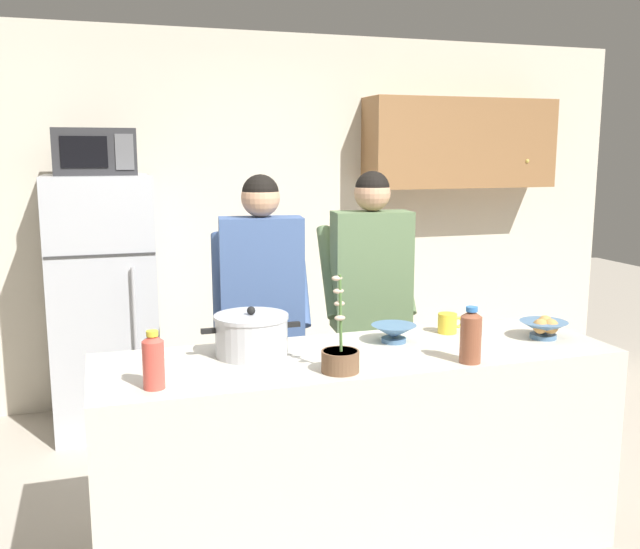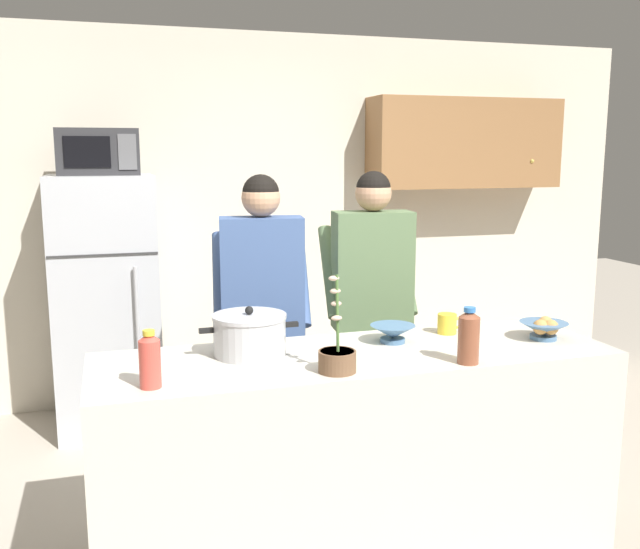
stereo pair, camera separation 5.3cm
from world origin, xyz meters
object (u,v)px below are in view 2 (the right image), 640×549
object	(u,v)px
empty_bowl	(393,332)
bottle_near_edge	(150,360)
bottle_mid_counter	(469,336)
person_by_sink	(372,286)
coffee_mug	(448,324)
refrigerator	(106,303)
microwave	(98,152)
person_near_pot	(262,296)
potted_orchid	(337,357)
cooking_pot	(250,334)
bread_bowl	(544,329)

from	to	relation	value
empty_bowl	bottle_near_edge	xyz separation A→B (m)	(-1.09, -0.31, 0.06)
bottle_near_edge	bottle_mid_counter	size ratio (longest dim) A/B	0.93
person_by_sink	coffee_mug	bearing A→B (deg)	-75.69
refrigerator	microwave	world-z (taller)	microwave
microwave	person_near_pot	xyz separation A→B (m)	(0.78, -1.10, -0.73)
bottle_near_edge	potted_orchid	size ratio (longest dim) A/B	0.56
person_near_pot	empty_bowl	distance (m)	0.78
person_near_pot	potted_orchid	world-z (taller)	person_near_pot
cooking_pot	bottle_mid_counter	distance (m)	0.91
microwave	potted_orchid	bearing A→B (deg)	-67.01
bread_bowl	potted_orchid	size ratio (longest dim) A/B	0.57
cooking_pot	coffee_mug	size ratio (longest dim) A/B	3.25
cooking_pot	bread_bowl	distance (m)	1.35
person_near_pot	potted_orchid	size ratio (longest dim) A/B	4.30
person_by_sink	bottle_mid_counter	world-z (taller)	person_by_sink
bread_bowl	microwave	bearing A→B (deg)	135.96
bottle_mid_counter	potted_orchid	xyz separation A→B (m)	(-0.55, 0.05, -0.05)
bread_bowl	empty_bowl	world-z (taller)	bread_bowl
person_by_sink	bread_bowl	xyz separation A→B (m)	(0.53, -0.83, -0.08)
microwave	person_near_pot	bearing A→B (deg)	-54.76
bread_bowl	bottle_near_edge	size ratio (longest dim) A/B	1.01
potted_orchid	empty_bowl	bearing A→B (deg)	41.60
refrigerator	bottle_near_edge	distance (m)	2.07
bottle_near_edge	empty_bowl	bearing A→B (deg)	15.97
bread_bowl	cooking_pot	bearing A→B (deg)	173.61
bottle_mid_counter	person_near_pot	bearing A→B (deg)	122.68
bread_bowl	empty_bowl	bearing A→B (deg)	167.41
bread_bowl	bottle_mid_counter	size ratio (longest dim) A/B	0.94
microwave	bread_bowl	bearing A→B (deg)	-44.04
bread_bowl	coffee_mug	bearing A→B (deg)	149.05
person_by_sink	coffee_mug	size ratio (longest dim) A/B	12.77
cooking_pot	empty_bowl	distance (m)	0.66
empty_bowl	bottle_mid_counter	size ratio (longest dim) A/B	0.88
microwave	coffee_mug	size ratio (longest dim) A/B	3.66
refrigerator	potted_orchid	xyz separation A→B (m)	(0.87, -2.07, 0.17)
empty_bowl	bottle_mid_counter	xyz separation A→B (m)	(0.17, -0.38, 0.07)
coffee_mug	bottle_near_edge	world-z (taller)	bottle_near_edge
person_near_pot	empty_bowl	size ratio (longest dim) A/B	8.10
empty_bowl	person_near_pot	bearing A→B (deg)	127.25
coffee_mug	bottle_mid_counter	xyz separation A→B (m)	(-0.14, -0.45, 0.07)
microwave	bottle_mid_counter	xyz separation A→B (m)	(1.42, -2.10, -0.74)
person_by_sink	coffee_mug	world-z (taller)	person_by_sink
microwave	cooking_pot	distance (m)	1.97
person_by_sink	bread_bowl	world-z (taller)	person_by_sink
bread_bowl	potted_orchid	world-z (taller)	potted_orchid
potted_orchid	microwave	bearing A→B (deg)	112.99
person_near_pot	bottle_near_edge	world-z (taller)	person_near_pot
coffee_mug	bread_bowl	xyz separation A→B (m)	(0.38, -0.23, 0.00)
coffee_mug	bottle_near_edge	xyz separation A→B (m)	(-1.40, -0.38, 0.06)
microwave	person_by_sink	distance (m)	1.89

